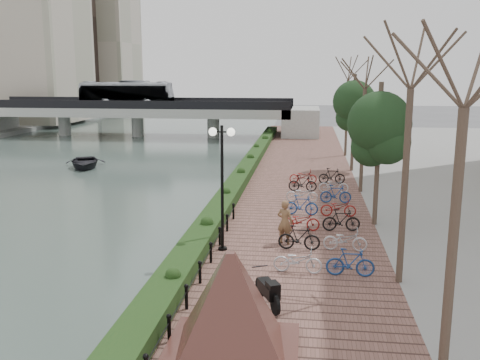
% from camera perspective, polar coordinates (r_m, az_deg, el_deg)
% --- Properties ---
extents(ground, '(220.00, 220.00, 0.00)m').
position_cam_1_polar(ground, '(17.83, -9.44, -13.29)').
color(ground, '#59595B').
rests_on(ground, ground).
extents(river_water, '(30.00, 130.00, 0.02)m').
position_cam_1_polar(river_water, '(45.68, -18.57, 1.50)').
color(river_water, '#4B5D55').
rests_on(river_water, ground).
extents(promenade, '(8.00, 75.00, 0.50)m').
position_cam_1_polar(promenade, '(33.75, 5.69, -0.88)').
color(promenade, brown).
rests_on(promenade, ground).
extents(hedge, '(1.10, 56.00, 0.60)m').
position_cam_1_polar(hedge, '(36.33, 0.46, 0.94)').
color(hedge, '#173914').
rests_on(hedge, promenade).
extents(chain_fence, '(0.10, 14.10, 0.70)m').
position_cam_1_polar(chain_fence, '(18.98, -3.68, -8.81)').
color(chain_fence, black).
rests_on(chain_fence, promenade).
extents(granite_monument, '(5.18, 5.18, 2.72)m').
position_cam_1_polar(granite_monument, '(13.27, -1.03, -13.21)').
color(granite_monument, '#4B2520').
rests_on(granite_monument, promenade).
extents(lamppost, '(1.02, 0.32, 4.94)m').
position_cam_1_polar(lamppost, '(20.51, -1.93, 2.00)').
color(lamppost, black).
rests_on(lamppost, promenade).
extents(motorcycle, '(1.15, 1.71, 1.03)m').
position_cam_1_polar(motorcycle, '(16.40, 2.94, -11.54)').
color(motorcycle, black).
rests_on(motorcycle, promenade).
extents(pedestrian, '(0.78, 0.65, 1.83)m').
position_cam_1_polar(pedestrian, '(21.90, 4.81, -4.50)').
color(pedestrian, brown).
rests_on(pedestrian, promenade).
extents(bicycle_parking, '(2.40, 17.32, 1.00)m').
position_cam_1_polar(bicycle_parking, '(26.48, 8.47, -2.77)').
color(bicycle_parking, silver).
rests_on(bicycle_parking, promenade).
extents(street_trees, '(3.20, 37.12, 6.80)m').
position_cam_1_polar(street_trees, '(28.58, 13.59, 3.61)').
color(street_trees, '#3E2F25').
rests_on(street_trees, promenade).
extents(bridge, '(36.00, 10.77, 6.50)m').
position_cam_1_polar(bridge, '(63.85, -11.15, 7.58)').
color(bridge, '#9B9B96').
rests_on(bridge, ground).
extents(boat, '(4.44, 5.19, 0.91)m').
position_cam_1_polar(boat, '(43.81, -16.27, 1.85)').
color(boat, black).
rests_on(boat, river_water).
extents(far_buildings, '(35.00, 38.00, 38.00)m').
position_cam_1_polar(far_buildings, '(94.15, -23.27, 15.83)').
color(far_buildings, '#B0A492').
rests_on(far_buildings, far_bank).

